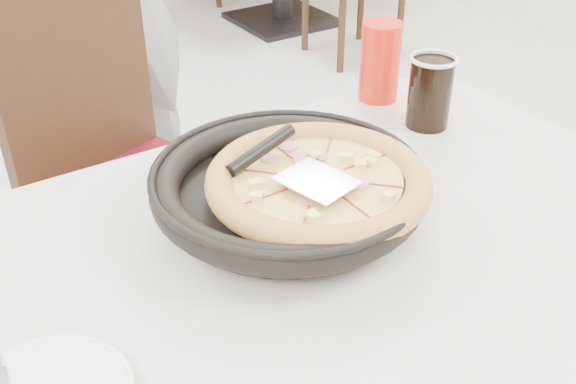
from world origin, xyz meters
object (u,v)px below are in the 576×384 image
pizza (318,191)px  red_cup (380,62)px  chair_far (142,189)px  pizza_pan (288,196)px  cola_glass (430,94)px

pizza → red_cup: bearing=39.6°
red_cup → chair_far: bearing=138.5°
pizza_pan → cola_glass: bearing=17.0°
chair_far → red_cup: bearing=118.6°
pizza_pan → pizza: 0.05m
pizza_pan → pizza: bearing=-48.9°
pizza_pan → red_cup: red_cup is taller
pizza_pan → red_cup: (0.40, 0.27, 0.04)m
pizza → red_cup: red_cup is taller
pizza_pan → cola_glass: (0.40, 0.12, 0.02)m
chair_far → pizza: bearing=73.6°
pizza_pan → pizza: pizza is taller
chair_far → red_cup: chair_far is taller
cola_glass → red_cup: red_cup is taller
pizza_pan → chair_far: bearing=91.0°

